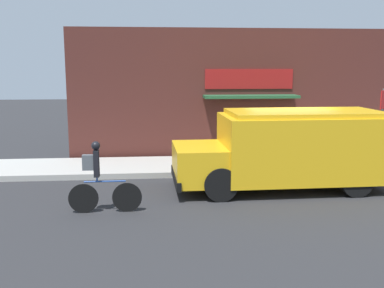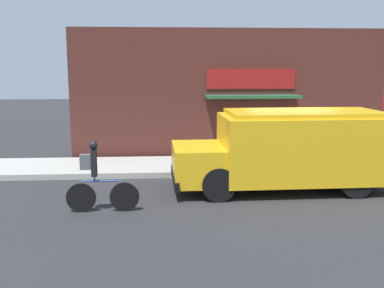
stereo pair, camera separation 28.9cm
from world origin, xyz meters
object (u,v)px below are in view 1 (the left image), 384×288
object	(u,v)px
cyclist	(100,179)
stop_sign_post	(382,114)
trash_bin	(269,150)
school_bus	(290,148)

from	to	relation	value
cyclist	stop_sign_post	distance (m)	9.63
trash_bin	stop_sign_post	bearing A→B (deg)	-11.33
cyclist	stop_sign_post	size ratio (longest dim) A/B	0.68
school_bus	cyclist	bearing A→B (deg)	-163.04
school_bus	cyclist	distance (m)	5.34
cyclist	trash_bin	bearing A→B (deg)	40.17
school_bus	stop_sign_post	distance (m)	4.35
school_bus	cyclist	world-z (taller)	school_bus
school_bus	stop_sign_post	size ratio (longest dim) A/B	2.35
cyclist	stop_sign_post	world-z (taller)	stop_sign_post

